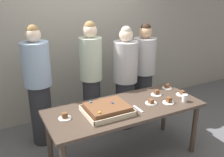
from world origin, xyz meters
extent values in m
plane|color=#5B5B60|center=(0.00, 0.00, 0.00)|extent=(12.00, 12.00, 0.00)
cube|color=#9E998E|center=(0.00, 1.60, 1.50)|extent=(8.00, 0.12, 3.00)
cube|color=#47382D|center=(0.00, 0.00, 0.75)|extent=(2.00, 0.81, 0.04)
cylinder|color=#47382D|center=(0.92, -0.32, 0.36)|extent=(0.07, 0.07, 0.73)
cylinder|color=#47382D|center=(-0.92, 0.32, 0.36)|extent=(0.07, 0.07, 0.73)
cylinder|color=#47382D|center=(0.92, 0.32, 0.36)|extent=(0.07, 0.07, 0.73)
cube|color=beige|center=(-0.27, -0.04, 0.77)|extent=(0.56, 0.47, 0.01)
cube|color=beige|center=(-0.27, -0.27, 0.80)|extent=(0.56, 0.01, 0.05)
cube|color=beige|center=(-0.27, 0.19, 0.80)|extent=(0.56, 0.01, 0.05)
cube|color=beige|center=(-0.55, -0.04, 0.80)|extent=(0.01, 0.47, 0.05)
cube|color=beige|center=(0.00, -0.04, 0.80)|extent=(0.01, 0.47, 0.05)
cube|color=brown|center=(-0.27, -0.04, 0.82)|extent=(0.49, 0.40, 0.09)
sphere|color=#2D84E0|center=(-0.20, -0.03, 0.88)|extent=(0.03, 0.03, 0.03)
sphere|color=red|center=(-0.19, 0.01, 0.88)|extent=(0.03, 0.03, 0.03)
sphere|color=#2D84E0|center=(-0.42, 0.11, 0.88)|extent=(0.03, 0.03, 0.03)
sphere|color=yellow|center=(-0.44, -0.19, 0.88)|extent=(0.03, 0.03, 0.03)
cylinder|color=white|center=(0.87, 0.24, 0.77)|extent=(0.15, 0.15, 0.01)
cube|color=brown|center=(0.87, 0.24, 0.81)|extent=(0.06, 0.05, 0.06)
cylinder|color=white|center=(0.89, -0.05, 0.77)|extent=(0.15, 0.15, 0.01)
cube|color=brown|center=(0.89, -0.05, 0.80)|extent=(0.06, 0.06, 0.06)
cylinder|color=white|center=(-0.77, 0.05, 0.77)|extent=(0.15, 0.15, 0.01)
cube|color=brown|center=(-0.77, 0.06, 0.81)|extent=(0.06, 0.06, 0.06)
cylinder|color=white|center=(0.56, -0.17, 0.77)|extent=(0.15, 0.15, 0.01)
cube|color=brown|center=(0.56, -0.16, 0.81)|extent=(0.06, 0.06, 0.07)
cylinder|color=white|center=(0.35, -0.08, 0.77)|extent=(0.15, 0.15, 0.01)
cube|color=brown|center=(0.34, -0.08, 0.80)|extent=(0.05, 0.07, 0.05)
cylinder|color=white|center=(0.57, 0.12, 0.77)|extent=(0.15, 0.15, 0.01)
cube|color=brown|center=(0.58, 0.12, 0.81)|extent=(0.06, 0.06, 0.06)
cylinder|color=white|center=(0.77, -0.23, 0.82)|extent=(0.07, 0.07, 0.10)
cube|color=silver|center=(0.11, -0.13, 0.77)|extent=(0.03, 0.20, 0.01)
cylinder|color=#28282D|center=(-0.10, 0.85, 0.44)|extent=(0.27, 0.27, 0.88)
cylinder|color=#B7C6B2|center=(-0.10, 0.85, 1.20)|extent=(0.34, 0.34, 0.63)
sphere|color=beige|center=(-0.10, 0.85, 1.61)|extent=(0.21, 0.21, 0.21)
sphere|color=olive|center=(-0.10, 0.85, 1.67)|extent=(0.17, 0.17, 0.17)
cylinder|color=#28282D|center=(-0.88, 0.89, 0.46)|extent=(0.30, 0.30, 0.91)
cylinder|color=#93ADCC|center=(-0.88, 0.89, 1.21)|extent=(0.38, 0.38, 0.61)
sphere|color=beige|center=(-0.88, 0.89, 1.61)|extent=(0.21, 0.21, 0.21)
sphere|color=olive|center=(-0.88, 0.89, 1.67)|extent=(0.16, 0.16, 0.16)
cylinder|color=#28282D|center=(0.42, 0.73, 0.40)|extent=(0.30, 0.30, 0.80)
cylinder|color=#B2B2B7|center=(0.42, 0.73, 1.12)|extent=(0.38, 0.38, 0.63)
sphere|color=beige|center=(0.42, 0.73, 1.52)|extent=(0.21, 0.21, 0.21)
sphere|color=#B2A899|center=(0.42, 0.73, 1.58)|extent=(0.16, 0.16, 0.16)
cylinder|color=#28282D|center=(0.85, 0.84, 0.42)|extent=(0.30, 0.30, 0.83)
cylinder|color=#B2B2B7|center=(0.85, 0.84, 1.13)|extent=(0.37, 0.37, 0.59)
sphere|color=tan|center=(0.85, 0.84, 1.52)|extent=(0.21, 0.21, 0.21)
sphere|color=black|center=(0.85, 0.84, 1.58)|extent=(0.17, 0.17, 0.17)
camera|label=1|loc=(-1.46, -2.45, 2.18)|focal=40.01mm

